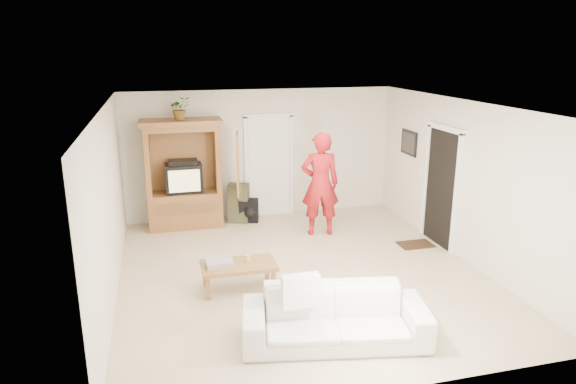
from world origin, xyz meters
The scene contains 19 objects.
floor centered at (0.00, 0.00, 0.00)m, with size 6.00×6.00×0.00m, color tan.
ceiling centered at (0.00, 0.00, 2.60)m, with size 6.00×6.00×0.00m, color white.
wall_back centered at (0.00, 3.00, 1.30)m, with size 5.50×5.50×0.00m, color silver.
wall_front centered at (0.00, -3.00, 1.30)m, with size 5.50×5.50×0.00m, color silver.
wall_left centered at (-2.75, 0.00, 1.30)m, with size 6.00×6.00×0.00m, color silver.
wall_right centered at (2.75, 0.00, 1.30)m, with size 6.00×6.00×0.00m, color silver.
armoire centered at (-1.58, 2.66, 0.91)m, with size 1.82×1.14×2.10m.
door_back centered at (0.15, 2.97, 1.02)m, with size 0.85×0.05×2.04m, color white.
doorway_right centered at (2.73, 0.60, 1.02)m, with size 0.05×0.90×2.04m, color black.
framed_picture centered at (2.73, 1.90, 1.60)m, with size 0.03×0.60×0.48m, color black.
doormat centered at (2.30, 0.60, 0.01)m, with size 0.60×0.40×0.02m, color #382316.
plant centered at (-1.60, 2.63, 2.31)m, with size 0.38×0.33×0.42m, color #4C7238.
man centered at (0.81, 1.59, 0.97)m, with size 0.71×0.46×1.94m, color #A4151B.
sofa centered at (-0.13, -1.97, 0.32)m, with size 2.19×0.85×0.64m, color silver.
coffee_table centered at (-1.03, -0.32, 0.35)m, with size 1.08×0.59×0.40m.
towel centered at (-1.30, -0.32, 0.44)m, with size 0.38×0.28×0.08m, color #F0505C.
candle centered at (-0.88, -0.28, 0.45)m, with size 0.08×0.08×0.10m, color tan.
backpack_black centered at (-0.36, 2.56, 0.23)m, with size 0.38×0.22×0.47m, color black, non-canonical shape.
backpack_olive centered at (-0.55, 2.66, 0.39)m, with size 0.41×0.30×0.78m, color #47442B, non-canonical shape.
Camera 1 is at (-2.03, -7.11, 3.41)m, focal length 32.00 mm.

